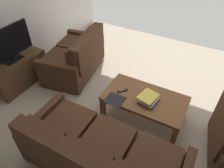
% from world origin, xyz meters
% --- Properties ---
extents(ground_plane, '(4.95, 5.11, 0.01)m').
position_xyz_m(ground_plane, '(0.00, 0.00, -0.00)').
color(ground_plane, tan).
extents(sofa_main, '(1.93, 0.87, 0.84)m').
position_xyz_m(sofa_main, '(-0.12, 1.27, 0.36)').
color(sofa_main, black).
rests_on(sofa_main, ground).
extents(loveseat_near, '(1.01, 1.40, 0.88)m').
position_xyz_m(loveseat_near, '(1.33, -0.28, 0.37)').
color(loveseat_near, black).
rests_on(loveseat_near, ground).
extents(coffee_table, '(1.21, 0.67, 0.42)m').
position_xyz_m(coffee_table, '(-0.24, 0.16, 0.36)').
color(coffee_table, brown).
rests_on(coffee_table, ground).
extents(tv_stand, '(0.49, 1.03, 0.53)m').
position_xyz_m(tv_stand, '(2.10, 0.49, 0.26)').
color(tv_stand, '#4C331E').
rests_on(tv_stand, ground).
extents(flat_tv, '(0.20, 0.90, 0.58)m').
position_xyz_m(flat_tv, '(2.10, 0.49, 0.83)').
color(flat_tv, black).
rests_on(flat_tv, tv_stand).
extents(book_stack, '(0.29, 0.32, 0.11)m').
position_xyz_m(book_stack, '(-0.31, 0.21, 0.47)').
color(book_stack, black).
rests_on(book_stack, coffee_table).
extents(tv_remote, '(0.13, 0.15, 0.02)m').
position_xyz_m(tv_remote, '(0.12, 0.20, 0.43)').
color(tv_remote, black).
rests_on(tv_remote, coffee_table).
extents(loose_magazine, '(0.27, 0.25, 0.01)m').
position_xyz_m(loose_magazine, '(0.13, 0.42, 0.42)').
color(loose_magazine, black).
rests_on(loose_magazine, coffee_table).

